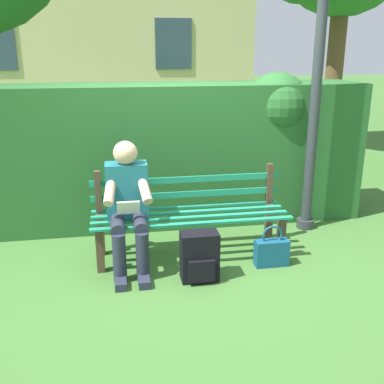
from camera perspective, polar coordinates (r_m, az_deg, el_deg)
name	(u,v)px	position (r m, az deg, el deg)	size (l,w,h in m)	color
ground	(190,256)	(4.53, -0.22, -8.01)	(60.00, 60.00, 0.00)	#3D6B2D
park_bench	(189,213)	(4.43, -0.37, -2.70)	(1.88, 0.53, 0.85)	#4C3828
person_seated	(128,203)	(4.15, -8.07, -1.38)	(0.44, 0.73, 1.17)	#1E6672
hedge_backdrop	(149,151)	(5.23, -5.41, 5.19)	(4.98, 0.88, 1.71)	#265B28
backpack	(200,257)	(4.01, 1.00, -8.14)	(0.33, 0.27, 0.44)	black
handbag	(271,252)	(4.35, 9.95, -7.39)	(0.31, 0.13, 0.40)	navy
lamp_post	(322,13)	(5.02, 16.06, 20.80)	(0.31, 0.31, 3.58)	#2D3338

